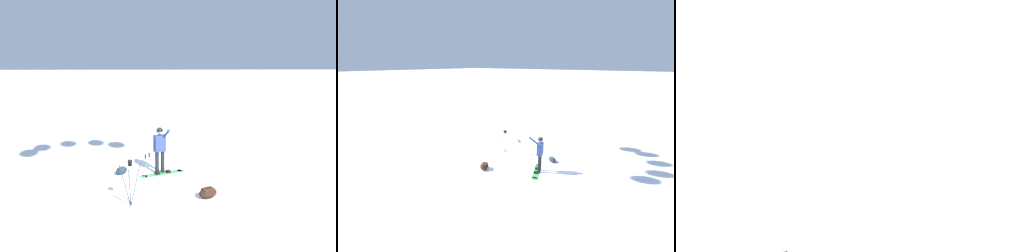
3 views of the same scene
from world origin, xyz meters
TOP-DOWN VIEW (x-y plane):
  - ground_plane at (0.00, 0.00)m, footprint 300.00×300.00m
  - snowboarder at (0.03, -0.32)m, footprint 0.63×0.64m
  - snowboard at (-0.07, -0.25)m, footprint 1.67×0.88m
  - gear_bag_large at (1.44, -0.30)m, footprint 0.57×0.62m
  - camera_tripod at (0.90, 2.39)m, footprint 0.62×0.58m
  - gear_bag_small at (-1.38, 1.91)m, footprint 0.71×0.62m
  - ski_poles at (0.45, 1.12)m, footprint 0.31×0.32m

SIDE VIEW (x-z plane):
  - ground_plane at x=0.00m, z-range 0.00..0.00m
  - snowboard at x=-0.07m, z-range -0.03..0.07m
  - gear_bag_large at x=1.44m, z-range 0.01..0.24m
  - gear_bag_small at x=-1.38m, z-range 0.01..0.32m
  - ski_poles at x=0.45m, z-range 0.19..1.36m
  - camera_tripod at x=0.90m, z-range 0.29..1.65m
  - snowboarder at x=0.03m, z-range 0.18..1.93m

